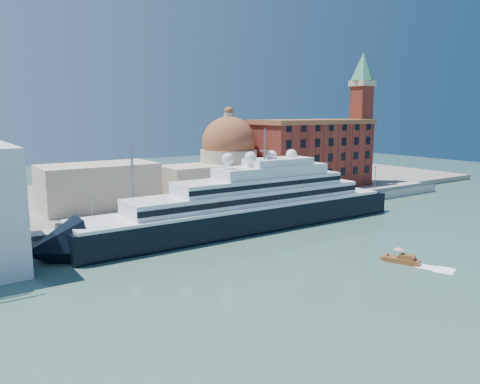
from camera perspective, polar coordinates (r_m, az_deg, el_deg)
ground at (r=92.85m, az=6.86°, el=-7.71°), size 400.00×400.00×0.00m
quay at (r=119.28m, az=-3.94°, el=-3.12°), size 180.00×10.00×2.50m
land at (r=155.42m, az=-11.62°, el=-0.39°), size 260.00×72.00×2.00m
quay_fence at (r=115.11m, az=-2.81°, el=-2.64°), size 180.00×0.10×1.20m
superyacht at (r=109.76m, az=-0.73°, el=-2.33°), size 93.20×12.92×27.85m
water_taxi at (r=92.76m, az=19.20°, el=-7.74°), size 4.35×6.79×3.06m
warehouse at (r=162.69m, az=8.73°, el=4.69°), size 43.00×19.00×23.25m
campanile at (r=179.35m, az=14.56°, el=9.74°), size 8.40×8.40×47.00m
church at (r=141.16m, az=-6.63°, el=2.81°), size 66.00×18.00×25.50m
lamp_posts at (r=110.34m, az=-9.21°, el=0.27°), size 120.80×2.40×18.00m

